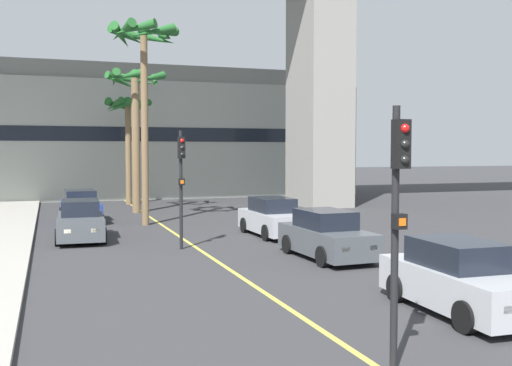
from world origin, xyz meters
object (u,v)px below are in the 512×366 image
Objects in this scene: car_queue_second at (80,207)px; traffic_light_median_near at (398,201)px; car_queue_front at (327,236)px; car_queue_third at (80,222)px; palm_tree_near_median at (144,53)px; palm_tree_mid_median at (128,115)px; traffic_light_median_far at (181,173)px; palm_tree_far_median at (135,103)px; car_queue_fifth at (460,280)px; car_queue_fourth at (273,218)px.

traffic_light_median_near reaches higher than car_queue_second.
car_queue_front is 9.95m from car_queue_third.
car_queue_third is 0.44× the size of palm_tree_near_median.
palm_tree_mid_median is (3.75, 15.11, 5.06)m from car_queue_third.
palm_tree_far_median is at bearing 89.10° from traffic_light_median_far.
palm_tree_near_median reaches higher than car_queue_fifth.
palm_tree_near_median is at bearing -93.69° from palm_tree_far_median.
car_queue_front is at bearing 88.80° from car_queue_fifth.
traffic_light_median_far is at bearing -90.90° from palm_tree_far_median.
traffic_light_median_near is 20.76m from palm_tree_near_median.
car_queue_second is 20.97m from car_queue_fifth.
traffic_light_median_far is (-0.75, 12.66, 0.00)m from traffic_light_median_near.
palm_tree_near_median is at bearing 111.83° from car_queue_front.
traffic_light_median_near is 1.00× the size of traffic_light_median_far.
car_queue_third is at bearing 103.98° from traffic_light_median_near.
car_queue_third is 16.74m from traffic_light_median_near.
palm_tree_near_median reaches higher than traffic_light_median_near.
palm_tree_mid_median is 0.87× the size of palm_tree_far_median.
palm_tree_far_median is (3.18, 3.47, 5.42)m from car_queue_second.
palm_tree_far_median is at bearing 99.14° from car_queue_fifth.
car_queue_third is 1.00× the size of car_queue_fifth.
palm_tree_far_median is at bearing -92.85° from palm_tree_mid_median.
traffic_light_median_far reaches higher than car_queue_fifth.
car_queue_fifth is 0.44× the size of palm_tree_near_median.
car_queue_third is 8.82m from palm_tree_near_median.
car_queue_third is (-0.30, -6.22, 0.00)m from car_queue_second.
palm_tree_near_median is at bearing -39.24° from car_queue_second.
car_queue_front is 6.88m from car_queue_fifth.
car_queue_third is 0.60× the size of palm_tree_mid_median.
car_queue_front is at bearing -76.66° from palm_tree_far_median.
car_queue_fourth is 0.52× the size of palm_tree_far_median.
car_queue_second is 0.99× the size of traffic_light_median_far.
palm_tree_near_median reaches higher than car_queue_fourth.
palm_tree_near_median is (-4.46, 5.21, 7.26)m from car_queue_fourth.
palm_tree_far_median is at bearing 47.52° from car_queue_second.
car_queue_second is at bearing 99.44° from traffic_light_median_near.
palm_tree_mid_median reaches higher than traffic_light_median_near.
palm_tree_far_median reaches higher than traffic_light_median_far.
car_queue_fifth is 0.52× the size of palm_tree_far_median.
car_queue_front is 1.00× the size of car_queue_second.
palm_tree_mid_median is (-0.27, 31.24, 3.07)m from traffic_light_median_near.
car_queue_second is 0.52× the size of palm_tree_far_median.
car_queue_fifth is 29.34m from palm_tree_mid_median.
palm_tree_far_median reaches higher than car_queue_second.
car_queue_front is 13.56m from palm_tree_near_median.
car_queue_front is at bearing -38.28° from traffic_light_median_far.
car_queue_fifth is (-0.14, -6.88, 0.00)m from car_queue_front.
car_queue_front is 1.00× the size of car_queue_fifth.
car_queue_fourth is 0.60× the size of palm_tree_mid_median.
car_queue_front is 0.99× the size of traffic_light_median_far.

